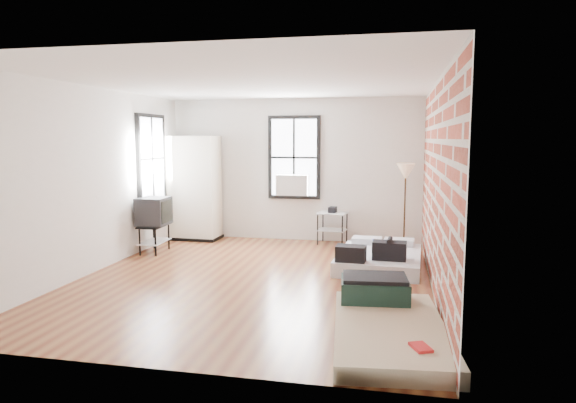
% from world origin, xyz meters
% --- Properties ---
extents(ground, '(6.00, 6.00, 0.00)m').
position_xyz_m(ground, '(0.00, 0.00, 0.00)').
color(ground, '#5F2B19').
rests_on(ground, ground).
extents(room_shell, '(5.02, 6.02, 2.80)m').
position_xyz_m(room_shell, '(0.23, 0.36, 1.74)').
color(room_shell, silver).
rests_on(room_shell, ground).
extents(mattress_main, '(1.35, 1.78, 0.55)m').
position_xyz_m(mattress_main, '(1.74, 1.08, 0.15)').
color(mattress_main, silver).
rests_on(mattress_main, ground).
extents(mattress_bare, '(1.30, 2.19, 0.45)m').
position_xyz_m(mattress_bare, '(1.91, -1.70, 0.14)').
color(mattress_bare, tan).
rests_on(mattress_bare, ground).
extents(wardrobe, '(1.07, 0.64, 2.07)m').
position_xyz_m(wardrobe, '(-2.00, 2.65, 1.03)').
color(wardrobe, black).
rests_on(wardrobe, ground).
extents(side_table, '(0.60, 0.51, 0.72)m').
position_xyz_m(side_table, '(0.80, 2.72, 0.49)').
color(side_table, black).
rests_on(side_table, ground).
extents(floor_lamp, '(0.34, 0.34, 1.57)m').
position_xyz_m(floor_lamp, '(2.15, 2.65, 1.34)').
color(floor_lamp, '#2F200F').
rests_on(floor_lamp, ground).
extents(tv_stand, '(0.52, 0.72, 0.99)m').
position_xyz_m(tv_stand, '(-2.21, 1.34, 0.71)').
color(tv_stand, black).
rests_on(tv_stand, ground).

